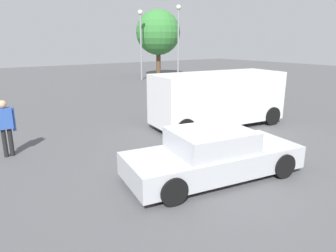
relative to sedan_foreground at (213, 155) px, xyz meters
name	(u,v)px	position (x,y,z in m)	size (l,w,h in m)	color
ground_plane	(207,173)	(0.03, 0.22, -0.58)	(80.00, 80.00, 0.00)	#515154
sedan_foreground	(213,155)	(0.00, 0.00, 0.00)	(4.77, 2.49, 1.26)	#B7BABF
van_white	(218,98)	(3.59, 3.53, 0.59)	(5.60, 2.76, 2.17)	white
pedestrian	(5,123)	(-4.02, 4.64, 0.45)	(0.57, 0.25, 1.73)	black
light_post_near	(141,33)	(9.01, 18.73, 3.50)	(0.44, 0.44, 5.96)	gray
light_post_mid	(178,30)	(12.07, 17.35, 3.78)	(0.44, 0.44, 6.44)	gray
tree_back_left	(158,33)	(11.72, 20.05, 3.58)	(4.20, 4.20, 6.28)	brown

